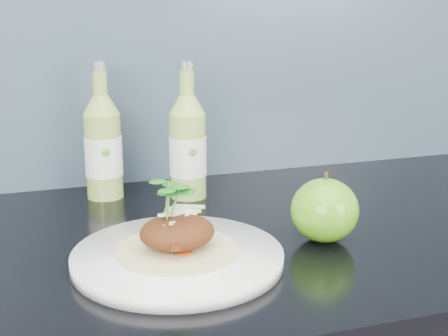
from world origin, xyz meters
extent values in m
cylinder|color=white|center=(-0.06, 1.61, 0.91)|extent=(0.31, 0.31, 0.02)
cylinder|color=tan|center=(-0.06, 1.61, 0.92)|extent=(0.15, 0.15, 0.00)
ellipsoid|color=#592A10|center=(-0.06, 1.61, 0.94)|extent=(0.09, 0.08, 0.04)
ellipsoid|color=#4F8D0F|center=(0.14, 1.62, 0.94)|extent=(0.12, 0.12, 0.09)
cylinder|color=#472D14|center=(0.14, 1.62, 0.99)|extent=(0.01, 0.00, 0.01)
cylinder|color=#94B149|center=(-0.11, 1.91, 0.97)|extent=(0.07, 0.07, 0.14)
cone|color=#94B149|center=(-0.11, 1.91, 1.05)|extent=(0.06, 0.06, 0.03)
cylinder|color=#94B149|center=(-0.11, 1.91, 1.09)|extent=(0.02, 0.02, 0.04)
cylinder|color=silver|center=(-0.11, 1.91, 1.12)|extent=(0.03, 0.03, 0.01)
cylinder|color=white|center=(-0.11, 1.91, 0.97)|extent=(0.07, 0.07, 0.06)
ellipsoid|color=#59A533|center=(-0.11, 1.88, 0.98)|extent=(0.01, 0.00, 0.01)
cylinder|color=#98C150|center=(0.02, 1.87, 0.97)|extent=(0.07, 0.07, 0.14)
cone|color=#98C150|center=(0.02, 1.87, 1.05)|extent=(0.06, 0.06, 0.03)
cylinder|color=#98C150|center=(0.02, 1.87, 1.09)|extent=(0.02, 0.02, 0.04)
cylinder|color=silver|center=(0.02, 1.87, 1.12)|extent=(0.03, 0.03, 0.01)
cylinder|color=white|center=(0.02, 1.87, 0.97)|extent=(0.07, 0.07, 0.06)
ellipsoid|color=#59A533|center=(0.02, 1.84, 0.98)|extent=(0.01, 0.00, 0.01)
camera|label=1|loc=(-0.23, 0.91, 1.22)|focal=50.00mm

